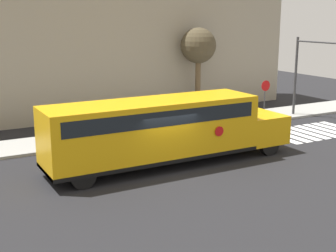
{
  "coord_description": "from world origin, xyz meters",
  "views": [
    {
      "loc": [
        -9.11,
        -16.8,
        6.53
      ],
      "look_at": [
        0.84,
        1.25,
        1.63
      ],
      "focal_mm": 50.0,
      "sensor_mm": 36.0,
      "label": 1
    }
  ],
  "objects_px": {
    "stop_sign": "(265,94)",
    "tree_near_sidewalk": "(198,47)",
    "school_bus": "(163,128)",
    "traffic_light": "(311,65)"
  },
  "relations": [
    {
      "from": "school_bus",
      "to": "stop_sign",
      "type": "relative_size",
      "value": 4.54
    },
    {
      "from": "tree_near_sidewalk",
      "to": "traffic_light",
      "type": "bearing_deg",
      "value": -48.2
    },
    {
      "from": "traffic_light",
      "to": "tree_near_sidewalk",
      "type": "height_order",
      "value": "tree_near_sidewalk"
    },
    {
      "from": "stop_sign",
      "to": "tree_near_sidewalk",
      "type": "distance_m",
      "value": 5.56
    },
    {
      "from": "school_bus",
      "to": "tree_near_sidewalk",
      "type": "bearing_deg",
      "value": 50.16
    },
    {
      "from": "stop_sign",
      "to": "traffic_light",
      "type": "height_order",
      "value": "traffic_light"
    },
    {
      "from": "traffic_light",
      "to": "school_bus",
      "type": "bearing_deg",
      "value": -163.45
    },
    {
      "from": "tree_near_sidewalk",
      "to": "stop_sign",
      "type": "bearing_deg",
      "value": -60.88
    },
    {
      "from": "stop_sign",
      "to": "tree_near_sidewalk",
      "type": "height_order",
      "value": "tree_near_sidewalk"
    },
    {
      "from": "school_bus",
      "to": "stop_sign",
      "type": "height_order",
      "value": "school_bus"
    }
  ]
}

